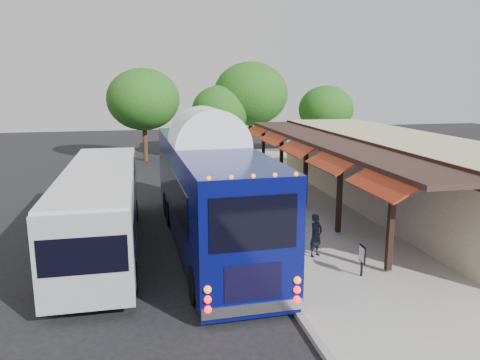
{
  "coord_description": "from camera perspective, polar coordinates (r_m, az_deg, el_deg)",
  "views": [
    {
      "loc": [
        -3.89,
        -16.98,
        6.26
      ],
      "look_at": [
        0.44,
        3.51,
        1.8
      ],
      "focal_mm": 35.0,
      "sensor_mm": 36.0,
      "label": 1
    }
  ],
  "objects": [
    {
      "name": "ped_a",
      "position": [
        16.81,
        9.25,
        -6.68
      ],
      "size": [
        0.67,
        0.6,
        1.53
      ],
      "primitive_type": "imported",
      "rotation": [
        0.0,
        0.0,
        0.52
      ],
      "color": "black",
      "rests_on": "sidewalk"
    },
    {
      "name": "ped_d",
      "position": [
        22.81,
        4.41,
        -1.21
      ],
      "size": [
        1.27,
        0.87,
        1.81
      ],
      "primitive_type": "imported",
      "rotation": [
        0.0,
        0.0,
        2.96
      ],
      "color": "black",
      "rests_on": "sidewalk"
    },
    {
      "name": "tree_far",
      "position": [
        37.63,
        -11.7,
        9.59
      ],
      "size": [
        5.65,
        5.65,
        7.23
      ],
      "color": "#382314",
      "rests_on": "ground"
    },
    {
      "name": "ground",
      "position": [
        18.52,
        0.92,
        -7.74
      ],
      "size": [
        90.0,
        90.0,
        0.0
      ],
      "primitive_type": "plane",
      "color": "black",
      "rests_on": "ground"
    },
    {
      "name": "tree_left",
      "position": [
        37.53,
        -2.37,
        8.47
      ],
      "size": [
        4.62,
        4.62,
        5.91
      ],
      "color": "#382314",
      "rests_on": "ground"
    },
    {
      "name": "tree_mid",
      "position": [
        38.81,
        1.31,
        10.44
      ],
      "size": [
        6.08,
        6.08,
        7.78
      ],
      "color": "#382314",
      "rests_on": "ground"
    },
    {
      "name": "curb",
      "position": [
        22.23,
        -1.25,
        -4.14
      ],
      "size": [
        0.2,
        40.0,
        0.16
      ],
      "primitive_type": "cube",
      "color": "gray",
      "rests_on": "ground"
    },
    {
      "name": "ped_c",
      "position": [
        29.55,
        1.44,
        1.89
      ],
      "size": [
        1.14,
        0.95,
        1.82
      ],
      "primitive_type": "imported",
      "rotation": [
        0.0,
        0.0,
        3.71
      ],
      "color": "black",
      "rests_on": "sidewalk"
    },
    {
      "name": "sign_board",
      "position": [
        15.46,
        14.68,
        -8.91
      ],
      "size": [
        0.08,
        0.46,
        1.02
      ],
      "rotation": [
        0.0,
        0.0,
        -0.06
      ],
      "color": "black",
      "rests_on": "sidewalk"
    },
    {
      "name": "city_bus",
      "position": [
        18.18,
        -16.61,
        -3.01
      ],
      "size": [
        2.57,
        11.47,
        3.08
      ],
      "rotation": [
        0.0,
        0.0,
        0.0
      ],
      "color": "#909398",
      "rests_on": "ground"
    },
    {
      "name": "coach_bus",
      "position": [
        17.99,
        -3.83,
        -0.86
      ],
      "size": [
        3.17,
        13.23,
        4.2
      ],
      "rotation": [
        0.0,
        0.0,
        0.03
      ],
      "color": "#070C58",
      "rests_on": "ground"
    },
    {
      "name": "ped_b",
      "position": [
        21.25,
        1.26,
        -2.44
      ],
      "size": [
        0.83,
        0.68,
        1.61
      ],
      "primitive_type": "imported",
      "rotation": [
        0.0,
        0.0,
        3.05
      ],
      "color": "black",
      "rests_on": "sidewalk"
    },
    {
      "name": "sidewalk",
      "position": [
        23.62,
        10.66,
        -3.37
      ],
      "size": [
        10.0,
        40.0,
        0.15
      ],
      "primitive_type": "cube",
      "color": "#9E9B93",
      "rests_on": "ground"
    },
    {
      "name": "tree_right",
      "position": [
        40.36,
        10.42,
        8.49
      ],
      "size": [
        4.58,
        4.58,
        5.86
      ],
      "color": "#382314",
      "rests_on": "ground"
    },
    {
      "name": "station_shelter",
      "position": [
        24.71,
        18.08,
        1.14
      ],
      "size": [
        8.15,
        20.0,
        3.6
      ],
      "color": "tan",
      "rests_on": "ground"
    }
  ]
}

